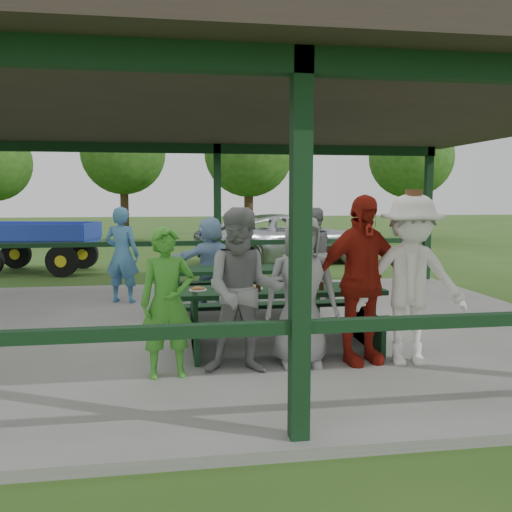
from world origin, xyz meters
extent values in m
plane|color=#2D531A|center=(0.00, 0.00, 0.00)|extent=(90.00, 90.00, 0.00)
cube|color=slate|center=(0.00, 0.00, 0.05)|extent=(10.00, 8.00, 0.10)
cube|color=black|center=(0.00, -3.80, 1.60)|extent=(0.15, 0.15, 3.00)
cube|color=black|center=(0.00, 3.80, 1.60)|extent=(0.15, 0.15, 3.00)
cube|color=black|center=(4.80, 3.80, 1.60)|extent=(0.15, 0.15, 3.00)
cube|color=black|center=(-2.40, 3.80, 1.00)|extent=(4.65, 0.10, 0.10)
cube|color=black|center=(2.40, 3.80, 1.00)|extent=(4.65, 0.10, 0.10)
cube|color=black|center=(0.00, -3.80, 3.00)|extent=(9.80, 0.15, 0.20)
cube|color=black|center=(0.00, 3.80, 3.00)|extent=(9.80, 0.15, 0.20)
cube|color=#312824|center=(0.00, 0.00, 3.22)|extent=(10.60, 8.60, 0.24)
cube|color=black|center=(0.39, -1.20, 0.82)|extent=(2.55, 0.75, 0.06)
cube|color=black|center=(0.39, -1.75, 0.53)|extent=(2.55, 0.28, 0.05)
cube|color=black|center=(0.39, -0.65, 0.53)|extent=(2.55, 0.28, 0.05)
cube|color=black|center=(-0.71, -1.20, 0.47)|extent=(0.06, 0.70, 0.75)
cube|color=black|center=(1.48, -1.20, 0.47)|extent=(0.06, 0.70, 0.75)
cube|color=black|center=(-0.71, -1.20, 0.33)|extent=(0.06, 1.39, 0.45)
cube|color=black|center=(1.48, -1.20, 0.33)|extent=(0.06, 1.39, 0.45)
cube|color=black|center=(0.17, 0.80, 0.82)|extent=(2.49, 0.75, 0.06)
cube|color=black|center=(0.17, 0.25, 0.53)|extent=(2.49, 0.28, 0.05)
cube|color=black|center=(0.17, 1.35, 0.53)|extent=(2.49, 0.28, 0.05)
cube|color=black|center=(-0.90, 0.80, 0.47)|extent=(0.06, 0.70, 0.75)
cube|color=black|center=(1.23, 0.80, 0.47)|extent=(0.06, 0.70, 0.75)
cube|color=black|center=(-0.90, 0.80, 0.33)|extent=(0.06, 1.39, 0.45)
cube|color=black|center=(1.23, 0.80, 0.33)|extent=(0.06, 1.39, 0.45)
cylinder|color=white|center=(-0.67, -1.20, 0.86)|extent=(0.22, 0.22, 0.01)
torus|color=#905F33|center=(-0.71, -1.22, 0.88)|extent=(0.10, 0.10, 0.03)
torus|color=#905F33|center=(-0.63, -1.22, 0.88)|extent=(0.10, 0.10, 0.03)
torus|color=#905F33|center=(-0.67, -1.16, 0.88)|extent=(0.10, 0.10, 0.03)
cylinder|color=white|center=(0.04, -1.20, 0.86)|extent=(0.22, 0.22, 0.01)
torus|color=#905F33|center=(0.00, -1.22, 0.88)|extent=(0.10, 0.10, 0.03)
torus|color=#905F33|center=(0.08, -1.22, 0.88)|extent=(0.10, 0.10, 0.03)
torus|color=#905F33|center=(0.04, -1.16, 0.88)|extent=(0.10, 0.10, 0.03)
cylinder|color=white|center=(0.80, -1.20, 0.86)|extent=(0.22, 0.22, 0.01)
torus|color=#905F33|center=(0.76, -1.22, 0.88)|extent=(0.10, 0.10, 0.03)
torus|color=#905F33|center=(0.84, -1.22, 0.88)|extent=(0.10, 0.10, 0.03)
torus|color=#905F33|center=(0.80, -1.16, 0.88)|extent=(0.10, 0.10, 0.03)
cylinder|color=white|center=(1.56, -1.20, 0.86)|extent=(0.22, 0.22, 0.01)
torus|color=#905F33|center=(1.52, -1.22, 0.88)|extent=(0.10, 0.10, 0.03)
torus|color=#905F33|center=(1.60, -1.22, 0.88)|extent=(0.10, 0.10, 0.03)
torus|color=#905F33|center=(1.56, -1.16, 0.88)|extent=(0.10, 0.10, 0.03)
cylinder|color=#381E0F|center=(-0.17, -1.38, 0.90)|extent=(0.06, 0.06, 0.10)
cylinder|color=#381E0F|center=(0.06, -1.38, 0.90)|extent=(0.06, 0.06, 0.10)
cylinder|color=#381E0F|center=(0.54, -1.38, 0.90)|extent=(0.06, 0.06, 0.10)
cylinder|color=#381E0F|center=(0.86, -1.38, 0.90)|extent=(0.06, 0.06, 0.10)
cone|color=white|center=(-0.45, -1.00, 0.90)|extent=(0.09, 0.09, 0.10)
cone|color=white|center=(-0.41, -1.00, 0.90)|extent=(0.09, 0.09, 0.10)
cone|color=white|center=(-0.23, -1.00, 0.90)|extent=(0.09, 0.09, 0.10)
cone|color=white|center=(-0.12, -1.00, 0.90)|extent=(0.09, 0.09, 0.10)
cone|color=white|center=(0.02, -1.00, 0.90)|extent=(0.09, 0.09, 0.10)
imported|color=green|center=(-1.03, -2.15, 0.90)|extent=(0.62, 0.45, 1.60)
imported|color=gray|center=(-0.22, -2.14, 1.00)|extent=(0.95, 0.78, 1.79)
imported|color=gray|center=(0.45, -1.98, 0.96)|extent=(0.86, 0.58, 1.72)
imported|color=#9E1E13|center=(1.15, -1.98, 1.06)|extent=(1.20, 0.69, 1.93)
imported|color=white|center=(1.69, -2.12, 1.06)|extent=(1.35, 0.92, 1.93)
cylinder|color=brown|center=(1.69, -2.12, 1.97)|extent=(0.37, 0.37, 0.02)
cylinder|color=brown|center=(1.69, -2.12, 2.03)|extent=(0.22, 0.22, 0.11)
imported|color=#8CB3D9|center=(-0.31, 1.74, 0.88)|extent=(1.50, 1.01, 1.55)
imported|color=teal|center=(-1.86, 2.06, 0.96)|extent=(0.73, 0.59, 1.72)
imported|color=gray|center=(1.57, 1.78, 0.95)|extent=(0.99, 0.88, 1.70)
imported|color=silver|center=(2.41, 7.96, 0.74)|extent=(5.82, 4.05, 1.48)
cube|color=#1C309A|center=(-4.48, 7.05, 0.84)|extent=(3.14, 1.96, 0.13)
cube|color=#1C309A|center=(-4.61, 6.33, 1.10)|extent=(2.90, 0.58, 0.42)
cube|color=#1C309A|center=(-4.35, 7.78, 1.10)|extent=(2.90, 0.58, 0.42)
cube|color=#1C309A|center=(-3.03, 6.80, 1.10)|extent=(0.32, 1.45, 0.42)
cylinder|color=black|center=(-5.27, 7.99, 0.40)|extent=(0.82, 0.32, 0.80)
cylinder|color=yellow|center=(-5.27, 7.99, 0.40)|extent=(0.33, 0.28, 0.29)
cylinder|color=black|center=(-3.69, 6.12, 0.40)|extent=(0.82, 0.32, 0.80)
cylinder|color=yellow|center=(-3.69, 6.12, 0.40)|extent=(0.33, 0.28, 0.29)
cylinder|color=black|center=(-3.41, 7.66, 0.40)|extent=(0.82, 0.32, 0.80)
cylinder|color=yellow|center=(-3.41, 7.66, 0.40)|extent=(0.33, 0.28, 0.29)
cube|color=#1C309A|center=(-2.52, 6.71, 0.73)|extent=(1.05, 0.27, 0.08)
cylinder|color=#352215|center=(-3.02, 16.72, 1.43)|extent=(0.36, 0.36, 2.86)
sphere|color=#214C14|center=(-3.02, 16.72, 3.89)|extent=(3.66, 3.66, 3.66)
cylinder|color=#352215|center=(2.04, 13.45, 1.36)|extent=(0.36, 0.36, 2.71)
sphere|color=#214C14|center=(2.04, 13.45, 3.69)|extent=(3.47, 3.47, 3.47)
cylinder|color=#352215|center=(8.95, 13.93, 1.33)|extent=(0.36, 0.36, 2.65)
sphere|color=#214C14|center=(8.95, 13.93, 3.61)|extent=(3.40, 3.40, 3.40)
cylinder|color=#352215|center=(10.16, 16.08, 1.39)|extent=(0.36, 0.36, 2.77)
sphere|color=#214C14|center=(10.16, 16.08, 3.77)|extent=(3.55, 3.55, 3.55)
camera|label=1|loc=(-0.97, -7.82, 2.02)|focal=38.00mm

